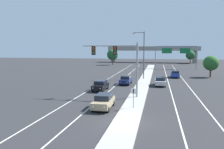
{
  "coord_description": "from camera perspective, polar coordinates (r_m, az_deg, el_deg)",
  "views": [
    {
      "loc": [
        2.72,
        -19.87,
        6.55
      ],
      "look_at": [
        -3.2,
        9.32,
        3.2
      ],
      "focal_mm": 36.8,
      "sensor_mm": 36.0,
      "label": 1
    }
  ],
  "objects": [
    {
      "name": "median_sign_post",
      "position": [
        24.98,
        5.36,
        -5.07
      ],
      "size": [
        0.6,
        0.1,
        2.2
      ],
      "color": "gray",
      "rests_on": "median_island"
    },
    {
      "name": "lane_stripe_oncoming_center",
      "position": [
        45.94,
        2.05,
        -1.78
      ],
      "size": [
        0.14,
        100.0,
        0.01
      ],
      "primitive_type": "cube",
      "color": "silver",
      "rests_on": "ground"
    },
    {
      "name": "car_receding_blue",
      "position": [
        54.29,
        15.41,
        0.13
      ],
      "size": [
        1.9,
        4.5,
        1.58
      ],
      "color": "navy",
      "rests_on": "ground"
    },
    {
      "name": "overpass_bridge",
      "position": [
        111.5,
        10.12,
        5.93
      ],
      "size": [
        42.4,
        6.4,
        7.65
      ],
      "color": "gray",
      "rests_on": "ground"
    },
    {
      "name": "overhead_signal_mast",
      "position": [
        30.66,
        1.85,
        4.12
      ],
      "size": [
        7.57,
        0.44,
        7.2
      ],
      "color": "gray",
      "rests_on": "median_island"
    },
    {
      "name": "edge_stripe_left",
      "position": [
        46.59,
        -1.95,
        -1.66
      ],
      "size": [
        0.14,
        100.0,
        0.01
      ],
      "primitive_type": "cube",
      "color": "silver",
      "rests_on": "ground"
    },
    {
      "name": "edge_stripe_right",
      "position": [
        45.65,
        17.99,
        -2.14
      ],
      "size": [
        0.14,
        100.0,
        0.01
      ],
      "primitive_type": "cube",
      "color": "silver",
      "rests_on": "ground"
    },
    {
      "name": "tree_far_right_b",
      "position": [
        106.72,
        18.89,
        4.59
      ],
      "size": [
        4.01,
        4.01,
        5.81
      ],
      "color": "#4C3823",
      "rests_on": "ground"
    },
    {
      "name": "street_lamp_median",
      "position": [
        49.52,
        7.67,
        5.49
      ],
      "size": [
        2.58,
        0.28,
        10.0
      ],
      "color": "#4C4C51",
      "rests_on": "median_island"
    },
    {
      "name": "median_island",
      "position": [
        38.51,
        7.26,
        -3.31
      ],
      "size": [
        2.4,
        110.0,
        0.15
      ],
      "primitive_type": "cube",
      "color": "#9E9B93",
      "rests_on": "ground"
    },
    {
      "name": "car_oncoming_tan",
      "position": [
        25.41,
        -2.1,
        -6.62
      ],
      "size": [
        1.85,
        4.48,
        1.58
      ],
      "color": "tan",
      "rests_on": "ground"
    },
    {
      "name": "ground_plane",
      "position": [
        21.09,
        3.57,
        -11.68
      ],
      "size": [
        260.0,
        260.0,
        0.0
      ],
      "primitive_type": "plane",
      "color": "#28282B"
    },
    {
      "name": "tree_far_left_b",
      "position": [
        92.28,
        0.13,
        4.95
      ],
      "size": [
        4.42,
        4.42,
        6.4
      ],
      "color": "#4C3823",
      "rests_on": "ground"
    },
    {
      "name": "car_oncoming_navy",
      "position": [
        42.53,
        3.45,
        -1.33
      ],
      "size": [
        1.9,
        4.5,
        1.58
      ],
      "color": "#141E4C",
      "rests_on": "ground"
    },
    {
      "name": "highway_sign_gantry",
      "position": [
        77.9,
        15.58,
        5.9
      ],
      "size": [
        13.28,
        0.42,
        7.5
      ],
      "color": "gray",
      "rests_on": "ground"
    },
    {
      "name": "tree_far_right_a",
      "position": [
        57.21,
        23.35,
        2.59
      ],
      "size": [
        3.44,
        3.44,
        4.98
      ],
      "color": "#4C3823",
      "rests_on": "ground"
    },
    {
      "name": "car_receding_silver",
      "position": [
        41.59,
        11.87,
        -1.64
      ],
      "size": [
        1.92,
        4.51,
        1.58
      ],
      "color": "#B7B7BC",
      "rests_on": "ground"
    },
    {
      "name": "car_oncoming_black",
      "position": [
        36.22,
        -2.89,
        -2.69
      ],
      "size": [
        1.85,
        4.48,
        1.58
      ],
      "color": "black",
      "rests_on": "ground"
    },
    {
      "name": "lane_stripe_receding_center",
      "position": [
        45.39,
        13.85,
        -2.06
      ],
      "size": [
        0.14,
        100.0,
        0.01
      ],
      "primitive_type": "cube",
      "color": "silver",
      "rests_on": "ground"
    }
  ]
}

